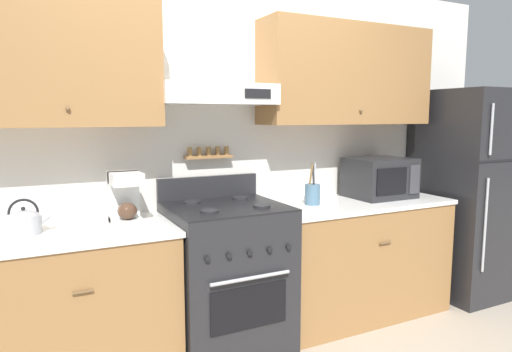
# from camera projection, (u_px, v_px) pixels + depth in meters

# --- Properties ---
(wall_back) EXTENTS (5.20, 0.46, 2.55)m
(wall_back) POSITION_uv_depth(u_px,v_px,m) (219.00, 123.00, 3.19)
(wall_back) COLOR silver
(wall_back) RESTS_ON ground_plane
(counter_left) EXTENTS (1.10, 0.67, 0.89)m
(counter_left) POSITION_uv_depth(u_px,v_px,m) (78.00, 305.00, 2.63)
(counter_left) COLOR olive
(counter_left) RESTS_ON ground_plane
(counter_right) EXTENTS (1.44, 0.67, 0.89)m
(counter_right) POSITION_uv_depth(u_px,v_px,m) (355.00, 257.00, 3.53)
(counter_right) COLOR olive
(counter_right) RESTS_ON ground_plane
(stove_range) EXTENTS (0.74, 0.71, 1.11)m
(stove_range) POSITION_uv_depth(u_px,v_px,m) (227.00, 275.00, 3.02)
(stove_range) COLOR #232326
(stove_range) RESTS_ON ground_plane
(refrigerator) EXTENTS (0.75, 0.77, 1.75)m
(refrigerator) POSITION_uv_depth(u_px,v_px,m) (468.00, 193.00, 3.94)
(refrigerator) COLOR #232326
(refrigerator) RESTS_ON ground_plane
(tea_kettle) EXTENTS (0.23, 0.18, 0.20)m
(tea_kettle) POSITION_uv_depth(u_px,v_px,m) (24.00, 221.00, 2.48)
(tea_kettle) COLOR #B7B7BC
(tea_kettle) RESTS_ON counter_left
(coffee_maker) EXTENTS (0.18, 0.26, 0.31)m
(coffee_maker) POSITION_uv_depth(u_px,v_px,m) (125.00, 197.00, 2.74)
(coffee_maker) COLOR white
(coffee_maker) RESTS_ON counter_left
(microwave) EXTENTS (0.48, 0.40, 0.31)m
(microwave) POSITION_uv_depth(u_px,v_px,m) (380.00, 178.00, 3.61)
(microwave) COLOR #232326
(microwave) RESTS_ON counter_right
(utensil_crock) EXTENTS (0.11, 0.11, 0.30)m
(utensil_crock) POSITION_uv_depth(u_px,v_px,m) (312.00, 193.00, 3.31)
(utensil_crock) COLOR slate
(utensil_crock) RESTS_ON counter_right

